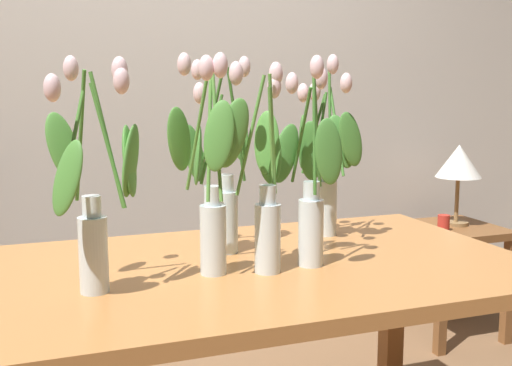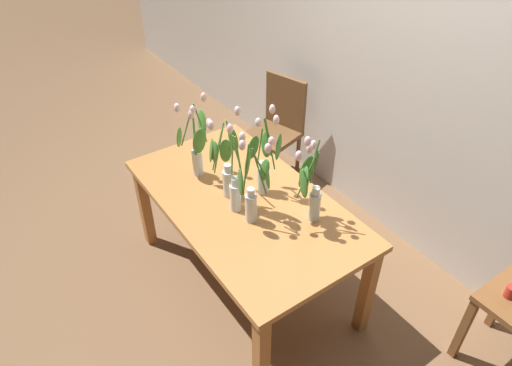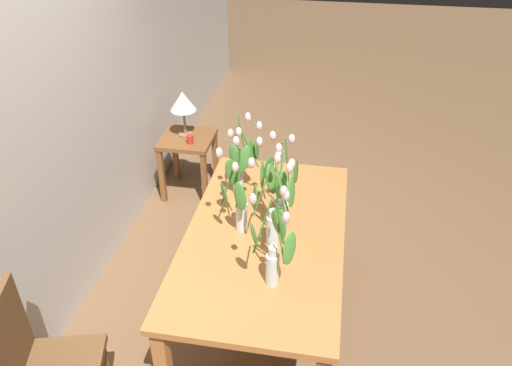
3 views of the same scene
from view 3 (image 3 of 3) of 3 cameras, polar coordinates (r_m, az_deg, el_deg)
name	(u,v)px [view 3 (image 3 of 3)]	position (r m, az deg, el deg)	size (l,w,h in m)	color
ground_plane	(264,321)	(3.38, 0.92, -15.56)	(18.00, 18.00, 0.00)	brown
room_wall_rear	(33,119)	(2.99, -24.22, 6.71)	(9.00, 0.10, 2.70)	beige
dining_table	(265,245)	(2.92, 1.04, -7.10)	(1.60, 0.90, 0.74)	#B7753D
tulip_vase_0	(242,164)	(3.06, -1.63, 2.15)	(0.19, 0.20, 0.58)	silver
tulip_vase_1	(279,186)	(2.89, 2.67, -0.39)	(0.16, 0.25, 0.56)	silver
tulip_vase_2	(275,212)	(2.64, 2.20, -3.36)	(0.19, 0.25, 0.57)	silver
tulip_vase_3	(274,248)	(2.42, 2.11, -7.42)	(0.24, 0.24, 0.55)	silver
tulip_vase_4	(238,201)	(2.76, -2.12, -2.08)	(0.22, 0.18, 0.57)	silver
tulip_vase_5	(279,199)	(2.76, 2.70, -1.85)	(0.18, 0.16, 0.54)	silver
dining_chair	(39,363)	(2.72, -23.66, -18.41)	(0.49, 0.49, 0.93)	brown
side_table	(188,149)	(4.36, -7.83, 3.85)	(0.44, 0.44, 0.55)	brown
table_lamp	(183,102)	(4.20, -8.39, 9.15)	(0.22, 0.22, 0.40)	olive
pillar_candle	(190,139)	(4.18, -7.58, 4.99)	(0.06, 0.06, 0.07)	#B72D23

